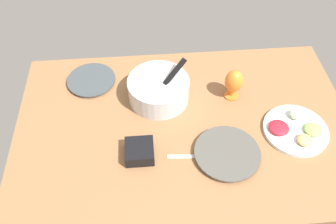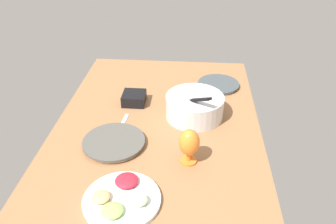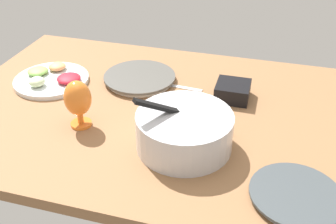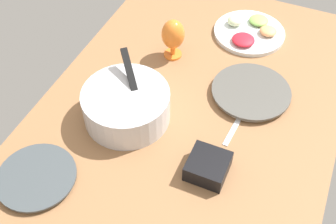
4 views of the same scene
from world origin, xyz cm
name	(u,v)px [view 1 (image 1 of 4)]	position (x,y,z in cm)	size (l,w,h in cm)	color
ground_plane	(185,128)	(0.00, 0.00, -2.00)	(160.00, 104.00, 4.00)	#8C603D
dinner_plate_left	(91,80)	(-45.70, 32.91, 1.08)	(25.08, 25.08, 2.08)	silver
dinner_plate_right	(227,154)	(16.51, -18.41, 1.33)	(29.21, 29.21, 2.55)	silver
mixing_bowl	(159,89)	(-11.18, 18.66, 6.38)	(30.23, 30.23, 19.22)	silver
fruit_platter	(296,129)	(50.69, -7.99, 1.60)	(29.95, 29.95, 5.52)	silver
hurricane_glass_orange	(234,82)	(25.54, 16.75, 10.09)	(9.09, 9.09, 16.86)	orange
square_bowl_black	(140,151)	(-21.80, -15.20, 3.40)	(12.49, 12.49, 6.11)	black
fork_by_right_plate	(188,156)	(-0.80, -17.74, 0.30)	(18.00, 1.80, 0.60)	silver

